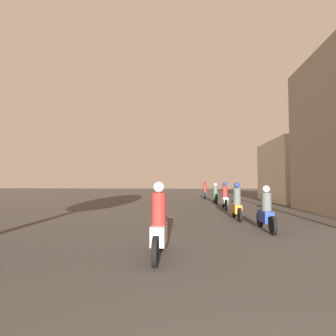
{
  "coord_description": "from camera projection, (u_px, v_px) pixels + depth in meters",
  "views": [
    {
      "loc": [
        -0.68,
        -0.23,
        1.66
      ],
      "look_at": [
        -2.04,
        17.72,
        2.58
      ],
      "focal_mm": 28.0,
      "sensor_mm": 36.0,
      "label": 1
    }
  ],
  "objects": [
    {
      "name": "motorcycle_white",
      "position": [
        225.0,
        198.0,
        15.69
      ],
      "size": [
        0.6,
        1.93,
        1.63
      ],
      "rotation": [
        0.0,
        0.0,
        -0.12
      ],
      "color": "black",
      "rests_on": "ground_plane"
    },
    {
      "name": "motorcycle_green",
      "position": [
        215.0,
        195.0,
        19.65
      ],
      "size": [
        0.6,
        1.99,
        1.53
      ],
      "rotation": [
        0.0,
        0.0,
        0.12
      ],
      "color": "black",
      "rests_on": "ground_plane"
    },
    {
      "name": "motorcycle_blue",
      "position": [
        266.0,
        213.0,
        8.79
      ],
      "size": [
        0.6,
        2.04,
        1.52
      ],
      "rotation": [
        0.0,
        0.0,
        -0.01
      ],
      "color": "black",
      "rests_on": "ground_plane"
    },
    {
      "name": "motorcycle_orange",
      "position": [
        237.0,
        205.0,
        11.37
      ],
      "size": [
        0.6,
        1.95,
        1.61
      ],
      "rotation": [
        0.0,
        0.0,
        -0.15
      ],
      "color": "black",
      "rests_on": "ground_plane"
    },
    {
      "name": "motorcycle_silver",
      "position": [
        159.0,
        227.0,
        5.72
      ],
      "size": [
        0.6,
        1.89,
        1.65
      ],
      "rotation": [
        0.0,
        0.0,
        -0.02
      ],
      "color": "black",
      "rests_on": "ground_plane"
    },
    {
      "name": "building_right_far",
      "position": [
        301.0,
        171.0,
        21.24
      ],
      "size": [
        5.07,
        7.14,
        4.94
      ],
      "color": "beige",
      "rests_on": "ground_plane"
    },
    {
      "name": "motorcycle_black",
      "position": [
        205.0,
        192.0,
        24.79
      ],
      "size": [
        0.6,
        1.9,
        1.66
      ],
      "rotation": [
        0.0,
        0.0,
        -0.04
      ],
      "color": "black",
      "rests_on": "ground_plane"
    }
  ]
}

